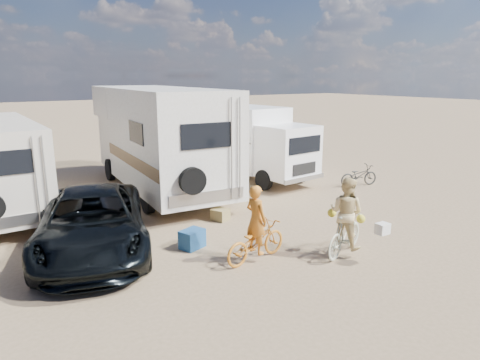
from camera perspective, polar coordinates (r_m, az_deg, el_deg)
ground at (r=10.28m, az=7.33°, el=-9.62°), size 140.00×140.00×0.00m
rv_main at (r=15.63m, az=-10.65°, el=5.13°), size 3.30×8.29×3.61m
box_truck at (r=17.21m, az=1.85°, el=4.80°), size 2.54×5.56×2.84m
dark_suv at (r=10.69m, az=-18.78°, el=-5.23°), size 3.78×5.62×1.43m
bike_man at (r=9.74m, az=2.09°, el=-8.03°), size 1.76×0.85×0.89m
bike_woman at (r=10.33m, az=13.57°, el=-6.85°), size 1.69×0.96×0.98m
rider_man at (r=9.62m, az=2.11°, el=-6.20°), size 0.45×0.61×1.55m
rider_woman at (r=10.23m, az=13.67°, el=-5.12°), size 0.84×0.95×1.64m
bike_parked at (r=16.81m, az=15.28°, el=0.57°), size 1.60×0.88×0.79m
cooler at (r=10.54m, az=-6.29°, el=-7.67°), size 0.66×0.57×0.45m
crate at (r=12.45m, az=-2.58°, el=-4.54°), size 0.55×0.55×0.33m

